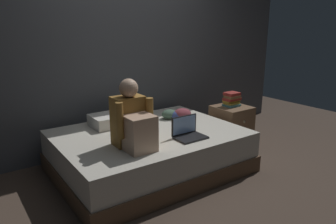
{
  "coord_description": "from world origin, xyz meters",
  "views": [
    {
      "loc": [
        -1.93,
        -2.53,
        1.6
      ],
      "look_at": [
        -0.08,
        0.1,
        0.71
      ],
      "focal_mm": 33.84,
      "sensor_mm": 36.0,
      "label": 1
    }
  ],
  "objects_px": {
    "nightstand": "(231,126)",
    "person_sitting": "(133,122)",
    "laptop": "(188,132)",
    "book_stack": "(232,99)",
    "pillow": "(115,119)",
    "clothes_pile": "(177,114)",
    "bed": "(149,151)"
  },
  "relations": [
    {
      "from": "nightstand",
      "to": "person_sitting",
      "type": "height_order",
      "value": "person_sitting"
    },
    {
      "from": "nightstand",
      "to": "person_sitting",
      "type": "bearing_deg",
      "value": -169.96
    },
    {
      "from": "laptop",
      "to": "book_stack",
      "type": "distance_m",
      "value": 1.17
    },
    {
      "from": "laptop",
      "to": "person_sitting",
      "type": "bearing_deg",
      "value": 170.11
    },
    {
      "from": "nightstand",
      "to": "pillow",
      "type": "xyz_separation_m",
      "value": [
        -1.49,
        0.45,
        0.25
      ]
    },
    {
      "from": "nightstand",
      "to": "person_sitting",
      "type": "xyz_separation_m",
      "value": [
        -1.66,
        -0.29,
        0.43
      ]
    },
    {
      "from": "laptop",
      "to": "clothes_pile",
      "type": "bearing_deg",
      "value": 62.88
    },
    {
      "from": "nightstand",
      "to": "clothes_pile",
      "type": "xyz_separation_m",
      "value": [
        -0.74,
        0.23,
        0.24
      ]
    },
    {
      "from": "pillow",
      "to": "book_stack",
      "type": "xyz_separation_m",
      "value": [
        1.51,
        -0.42,
        0.12
      ]
    },
    {
      "from": "person_sitting",
      "to": "book_stack",
      "type": "xyz_separation_m",
      "value": [
        1.67,
        0.33,
        -0.07
      ]
    },
    {
      "from": "person_sitting",
      "to": "pillow",
      "type": "relative_size",
      "value": 1.17
    },
    {
      "from": "bed",
      "to": "pillow",
      "type": "height_order",
      "value": "pillow"
    },
    {
      "from": "pillow",
      "to": "book_stack",
      "type": "height_order",
      "value": "book_stack"
    },
    {
      "from": "bed",
      "to": "book_stack",
      "type": "bearing_deg",
      "value": 1.43
    },
    {
      "from": "pillow",
      "to": "clothes_pile",
      "type": "xyz_separation_m",
      "value": [
        0.74,
        -0.22,
        -0.01
      ]
    },
    {
      "from": "pillow",
      "to": "clothes_pile",
      "type": "bearing_deg",
      "value": -16.43
    },
    {
      "from": "person_sitting",
      "to": "laptop",
      "type": "bearing_deg",
      "value": -9.89
    },
    {
      "from": "nightstand",
      "to": "clothes_pile",
      "type": "bearing_deg",
      "value": 162.82
    },
    {
      "from": "laptop",
      "to": "pillow",
      "type": "bearing_deg",
      "value": 116.55
    },
    {
      "from": "book_stack",
      "to": "person_sitting",
      "type": "bearing_deg",
      "value": -169.01
    },
    {
      "from": "laptop",
      "to": "clothes_pile",
      "type": "distance_m",
      "value": 0.7
    },
    {
      "from": "nightstand",
      "to": "laptop",
      "type": "distance_m",
      "value": 1.16
    },
    {
      "from": "book_stack",
      "to": "clothes_pile",
      "type": "height_order",
      "value": "book_stack"
    },
    {
      "from": "bed",
      "to": "pillow",
      "type": "xyz_separation_m",
      "value": [
        -0.19,
        0.45,
        0.3
      ]
    },
    {
      "from": "bed",
      "to": "nightstand",
      "type": "height_order",
      "value": "nightstand"
    },
    {
      "from": "person_sitting",
      "to": "book_stack",
      "type": "relative_size",
      "value": 2.83
    },
    {
      "from": "person_sitting",
      "to": "clothes_pile",
      "type": "bearing_deg",
      "value": 29.82
    },
    {
      "from": "laptop",
      "to": "clothes_pile",
      "type": "xyz_separation_m",
      "value": [
        0.32,
        0.63,
        0.0
      ]
    },
    {
      "from": "pillow",
      "to": "nightstand",
      "type": "bearing_deg",
      "value": -16.81
    },
    {
      "from": "book_stack",
      "to": "clothes_pile",
      "type": "xyz_separation_m",
      "value": [
        -0.76,
        0.2,
        -0.13
      ]
    },
    {
      "from": "person_sitting",
      "to": "book_stack",
      "type": "bearing_deg",
      "value": 10.99
    },
    {
      "from": "pillow",
      "to": "clothes_pile",
      "type": "height_order",
      "value": "pillow"
    }
  ]
}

